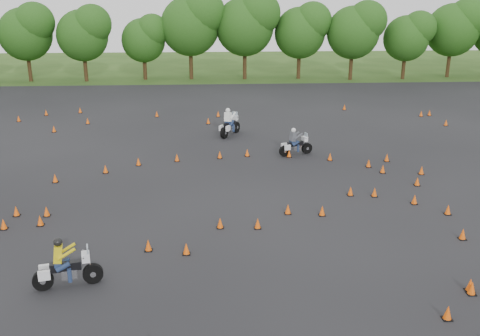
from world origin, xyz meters
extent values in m
plane|color=#2D5119|center=(0.00, 0.00, 0.00)|extent=(140.00, 140.00, 0.00)
plane|color=black|center=(0.00, 6.00, 0.01)|extent=(62.00, 62.00, 0.00)
cone|color=#FA590A|center=(-5.76, 21.23, 0.23)|extent=(0.26, 0.26, 0.45)
cone|color=#FA590A|center=(7.70, 7.32, 0.23)|extent=(0.26, 0.26, 0.45)
cone|color=#FA590A|center=(-9.81, 5.76, 0.23)|extent=(0.26, 0.26, 0.45)
cone|color=#FA590A|center=(-7.40, 7.17, 0.23)|extent=(0.26, 0.26, 0.45)
cone|color=#FA590A|center=(-10.38, 1.29, 0.23)|extent=(0.26, 0.26, 0.45)
cone|color=#FA590A|center=(-0.91, 9.56, 0.23)|extent=(0.26, 0.26, 0.45)
cone|color=#FA590A|center=(-1.58, 18.55, 0.23)|extent=(0.26, 0.26, 0.45)
cone|color=#FA590A|center=(9.32, 0.27, 0.23)|extent=(0.26, 0.26, 0.45)
cone|color=#FA590A|center=(0.80, 9.89, 0.23)|extent=(0.26, 0.26, 0.45)
cone|color=#FA590A|center=(-10.43, -0.14, 0.23)|extent=(0.26, 0.26, 0.45)
cone|color=#FA590A|center=(8.83, -2.28, 0.23)|extent=(0.26, 0.26, 0.45)
cone|color=#FA590A|center=(5.78, -7.77, 0.23)|extent=(0.26, 0.26, 0.45)
cone|color=#FA590A|center=(16.59, 20.35, 0.23)|extent=(0.26, 0.26, 0.45)
cone|color=#FA590A|center=(0.48, -0.72, 0.23)|extent=(0.26, 0.26, 0.45)
cone|color=#FA590A|center=(3.37, 9.56, 0.23)|extent=(0.26, 0.26, 0.45)
cone|color=#FA590A|center=(-12.78, 16.69, 0.23)|extent=(0.26, 0.26, 0.45)
cone|color=#FA590A|center=(-12.33, 23.10, 0.23)|extent=(0.26, 0.26, 0.45)
cone|color=#FA590A|center=(-0.77, 20.97, 0.23)|extent=(0.26, 0.26, 0.45)
cone|color=#FA590A|center=(7.25, -6.20, 0.23)|extent=(0.26, 0.26, 0.45)
cone|color=#FA590A|center=(-3.50, 9.12, 0.23)|extent=(0.26, 0.26, 0.45)
cone|color=#FA590A|center=(-2.51, -2.92, 0.23)|extent=(0.26, 0.26, 0.45)
cone|color=#FA590A|center=(2.01, 0.79, 0.23)|extent=(0.26, 0.26, 0.45)
cone|color=#FA590A|center=(16.47, 16.88, 0.23)|extent=(0.26, 0.26, 0.45)
cone|color=#FA590A|center=(-8.97, 0.15, 0.23)|extent=(0.26, 0.26, 0.45)
cone|color=#FA590A|center=(15.80, 20.10, 0.23)|extent=(0.26, 0.26, 0.45)
cone|color=#FA590A|center=(10.28, 5.88, 0.23)|extent=(0.26, 0.26, 0.45)
cone|color=#FA590A|center=(-1.14, -0.58, 0.23)|extent=(0.26, 0.26, 0.45)
cone|color=#FA590A|center=(7.21, -6.40, 0.23)|extent=(0.26, 0.26, 0.45)
cone|color=#FA590A|center=(-10.87, 19.10, 0.23)|extent=(0.26, 0.26, 0.45)
cone|color=#FA590A|center=(10.16, 22.97, 0.23)|extent=(0.26, 0.26, 0.45)
cone|color=#FA590A|center=(-8.99, 1.18, 0.23)|extent=(0.26, 0.26, 0.45)
cone|color=#FA590A|center=(9.11, 8.35, 0.23)|extent=(0.26, 0.26, 0.45)
cone|color=#FA590A|center=(9.36, 4.11, 0.23)|extent=(0.26, 0.26, 0.45)
cone|color=#FA590A|center=(-14.90, 22.30, 0.23)|extent=(0.26, 0.26, 0.45)
cone|color=#FA590A|center=(-5.72, 8.45, 0.23)|extent=(0.26, 0.26, 0.45)
cone|color=#FA590A|center=(3.54, 0.50, 0.23)|extent=(0.26, 0.26, 0.45)
cone|color=#FA590A|center=(-4.01, -2.54, 0.23)|extent=(0.26, 0.26, 0.45)
cone|color=#FA590A|center=(8.26, 1.61, 0.23)|extent=(0.26, 0.26, 0.45)
cone|color=#FA590A|center=(5.74, 8.74, 0.23)|extent=(0.26, 0.26, 0.45)
cone|color=#FA590A|center=(-16.45, 20.23, 0.23)|extent=(0.26, 0.26, 0.45)
cone|color=#FA590A|center=(5.48, 2.91, 0.23)|extent=(0.26, 0.26, 0.45)
cone|color=#FA590A|center=(6.64, 2.69, 0.23)|extent=(0.26, 0.26, 0.45)
cone|color=#FA590A|center=(8.19, 6.25, 0.23)|extent=(0.26, 0.26, 0.45)
camera|label=1|loc=(-1.54, -21.71, 9.75)|focal=40.00mm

